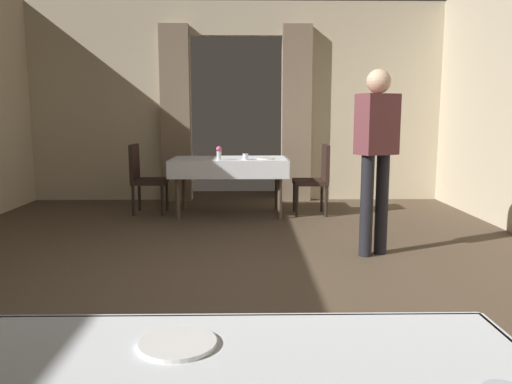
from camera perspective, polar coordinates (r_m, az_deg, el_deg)
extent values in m
plane|color=#4C3D2D|center=(3.88, -3.50, -10.98)|extent=(10.08, 10.08, 0.00)
cube|color=beige|center=(8.13, -16.32, 9.69)|extent=(2.50, 0.12, 3.00)
cube|color=beige|center=(8.05, 11.98, 9.86)|extent=(2.50, 0.12, 3.00)
cube|color=beige|center=(7.98, -2.30, 19.08)|extent=(1.40, 0.12, 0.50)
cube|color=#7F6B56|center=(7.79, -9.13, 8.69)|extent=(0.44, 0.14, 2.65)
cube|color=#7F6B56|center=(7.75, 4.64, 8.77)|extent=(0.44, 0.14, 2.65)
cube|color=white|center=(1.50, -4.90, -17.74)|extent=(1.51, 0.02, 0.23)
cylinder|color=#4C3D2D|center=(6.42, -8.90, 0.05)|extent=(0.06, 0.06, 0.71)
cylinder|color=#4C3D2D|center=(6.37, 2.73, 0.08)|extent=(0.06, 0.06, 0.71)
cylinder|color=#4C3D2D|center=(7.06, -8.18, 0.84)|extent=(0.06, 0.06, 0.71)
cylinder|color=#4C3D2D|center=(7.01, 2.39, 0.87)|extent=(0.06, 0.06, 0.71)
cube|color=#4C3D2D|center=(6.64, -3.03, 3.64)|extent=(1.46, 0.81, 0.03)
cube|color=white|center=(6.64, -3.03, 3.81)|extent=(1.52, 0.87, 0.01)
cube|color=white|center=(6.22, -3.17, 2.49)|extent=(1.52, 0.02, 0.22)
cube|color=white|center=(7.08, -2.90, 3.25)|extent=(1.52, 0.02, 0.22)
cube|color=white|center=(6.72, -9.51, 2.85)|extent=(0.02, 0.87, 0.22)
cube|color=white|center=(6.67, 3.51, 2.90)|extent=(0.02, 0.87, 0.22)
cylinder|color=black|center=(6.52, 4.68, -1.03)|extent=(0.04, 0.04, 0.42)
cylinder|color=black|center=(6.89, 4.37, -0.51)|extent=(0.04, 0.04, 0.42)
cylinder|color=black|center=(6.57, 7.98, -1.02)|extent=(0.04, 0.04, 0.42)
cylinder|color=black|center=(6.94, 7.49, -0.49)|extent=(0.04, 0.04, 0.42)
cube|color=black|center=(6.69, 6.16, 1.14)|extent=(0.44, 0.44, 0.06)
cube|color=black|center=(6.69, 7.90, 3.31)|extent=(0.05, 0.42, 0.48)
cylinder|color=black|center=(7.05, -10.08, -0.41)|extent=(0.04, 0.04, 0.42)
cylinder|color=black|center=(6.68, -10.59, -0.92)|extent=(0.04, 0.04, 0.42)
cylinder|color=black|center=(7.12, -13.10, -0.41)|extent=(0.04, 0.04, 0.42)
cylinder|color=black|center=(6.75, -13.77, -0.92)|extent=(0.04, 0.04, 0.42)
cube|color=black|center=(6.87, -11.94, 1.20)|extent=(0.44, 0.44, 0.06)
cube|color=black|center=(6.88, -13.65, 3.29)|extent=(0.05, 0.42, 0.48)
cylinder|color=white|center=(1.28, -8.98, -16.60)|extent=(0.19, 0.19, 0.01)
cylinder|color=silver|center=(6.36, -4.23, 4.13)|extent=(0.06, 0.06, 0.11)
sphere|color=#D84C8C|center=(6.35, -4.23, 4.90)|extent=(0.07, 0.07, 0.07)
cylinder|color=white|center=(6.51, 1.14, 3.83)|extent=(0.23, 0.23, 0.01)
cylinder|color=silver|center=(6.37, -1.21, 4.03)|extent=(0.07, 0.07, 0.08)
cylinder|color=black|center=(4.76, 12.44, -1.56)|extent=(0.12, 0.12, 0.95)
cylinder|color=black|center=(4.88, 14.09, -1.38)|extent=(0.12, 0.12, 0.95)
cube|color=brown|center=(4.75, 13.59, 7.48)|extent=(0.42, 0.35, 0.55)
sphere|color=tan|center=(4.76, 13.76, 12.12)|extent=(0.22, 0.22, 0.22)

